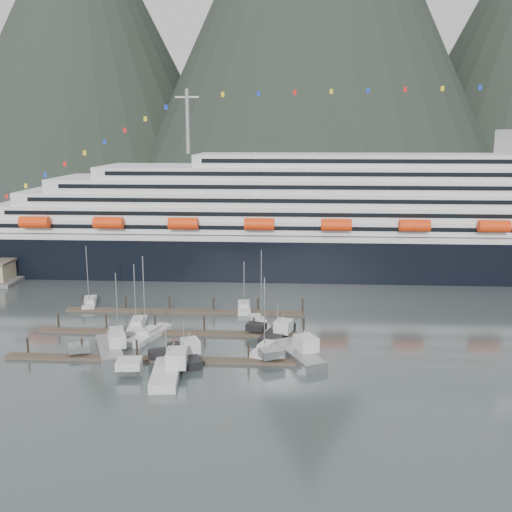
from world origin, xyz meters
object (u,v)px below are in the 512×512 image
at_px(sailboat_h, 267,349).
at_px(trawler_e, 277,333).
at_px(sailboat_b, 149,335).
at_px(trawler_a, 108,348).
at_px(sailboat_d, 260,324).
at_px(cruise_ship, 344,226).
at_px(sailboat_f, 244,308).
at_px(sailboat_a, 118,336).
at_px(trawler_d, 298,353).
at_px(trawler_b, 183,354).
at_px(sailboat_c, 137,326).
at_px(sailboat_e, 90,303).
at_px(trawler_c, 166,368).

relative_size(sailboat_h, trawler_e, 1.19).
distance_m(sailboat_b, sailboat_h, 21.83).
bearing_deg(trawler_a, trawler_e, -93.40).
xyz_separation_m(sailboat_d, trawler_e, (3.36, -6.43, 0.47)).
bearing_deg(cruise_ship, sailboat_f, -122.34).
height_order(sailboat_d, trawler_a, sailboat_d).
bearing_deg(sailboat_a, sailboat_d, -92.31).
xyz_separation_m(sailboat_a, trawler_d, (31.66, -8.07, 0.53)).
bearing_deg(sailboat_f, trawler_b, 160.09).
relative_size(sailboat_c, sailboat_f, 1.20).
bearing_deg(sailboat_e, trawler_b, -154.35).
bearing_deg(sailboat_c, sailboat_f, -62.36).
distance_m(sailboat_f, trawler_d, 28.64).
xyz_separation_m(sailboat_a, sailboat_e, (-11.82, 19.73, 0.01)).
bearing_deg(trawler_a, cruise_ship, -57.09).
bearing_deg(trawler_c, trawler_a, 48.95).
bearing_deg(sailboat_f, sailboat_b, 134.61).
relative_size(trawler_a, trawler_c, 0.85).
distance_m(cruise_ship, sailboat_a, 71.03).
distance_m(sailboat_a, trawler_b, 16.40).
height_order(cruise_ship, sailboat_b, cruise_ship).
bearing_deg(sailboat_d, sailboat_h, 170.94).
distance_m(sailboat_d, sailboat_h, 13.76).
bearing_deg(sailboat_a, trawler_d, -125.27).
distance_m(sailboat_e, sailboat_h, 45.79).
xyz_separation_m(sailboat_c, sailboat_h, (24.58, -11.02, 0.01)).
xyz_separation_m(cruise_ship, sailboat_a, (-43.82, -54.68, -11.63)).
height_order(sailboat_d, trawler_c, sailboat_d).
bearing_deg(sailboat_f, sailboat_c, 119.08).
bearing_deg(sailboat_a, trawler_a, 163.47).
relative_size(sailboat_c, trawler_e, 1.14).
distance_m(sailboat_d, trawler_d, 17.84).
xyz_separation_m(sailboat_e, trawler_d, (43.48, -27.80, 0.53)).
bearing_deg(trawler_d, trawler_b, 68.88).
bearing_deg(trawler_d, sailboat_f, -3.42).
relative_size(sailboat_b, trawler_d, 1.19).
height_order(sailboat_a, trawler_b, sailboat_a).
distance_m(sailboat_a, trawler_d, 32.68).
bearing_deg(sailboat_e, sailboat_h, -138.29).
distance_m(sailboat_e, trawler_d, 51.61).
bearing_deg(cruise_ship, trawler_d, -100.97).
bearing_deg(trawler_c, sailboat_a, 31.44).
relative_size(trawler_a, trawler_e, 1.14).
height_order(sailboat_c, trawler_e, sailboat_c).
distance_m(sailboat_c, sailboat_h, 26.94).
bearing_deg(sailboat_d, trawler_e, -169.21).
relative_size(sailboat_b, sailboat_h, 1.16).
xyz_separation_m(cruise_ship, sailboat_b, (-38.37, -54.27, -11.59)).
xyz_separation_m(sailboat_a, trawler_e, (28.03, 1.90, 0.48)).
xyz_separation_m(sailboat_b, sailboat_c, (-3.51, 5.30, -0.03)).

